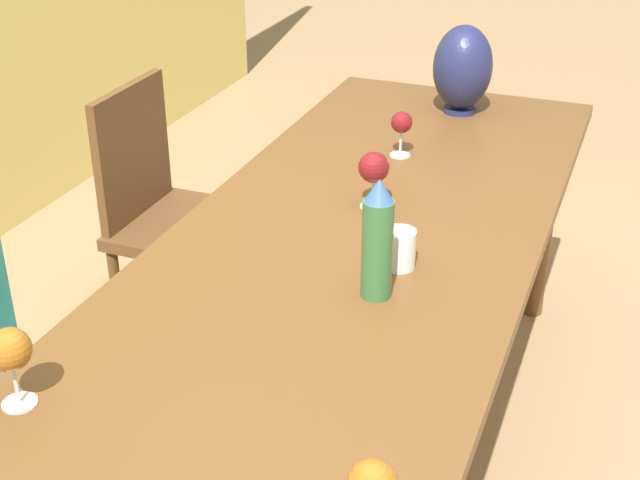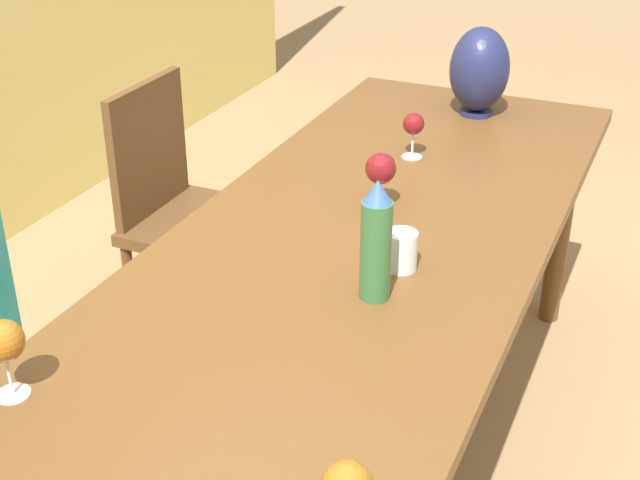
{
  "view_description": "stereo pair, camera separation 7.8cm",
  "coord_description": "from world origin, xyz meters",
  "px_view_note": "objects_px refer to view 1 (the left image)",
  "views": [
    {
      "loc": [
        -1.6,
        -0.61,
        1.76
      ],
      "look_at": [
        -0.04,
        0.0,
        0.88
      ],
      "focal_mm": 50.0,
      "sensor_mm": 36.0,
      "label": 1
    },
    {
      "loc": [
        -1.57,
        -0.68,
        1.76
      ],
      "look_at": [
        -0.04,
        0.0,
        0.88
      ],
      "focal_mm": 50.0,
      "sensor_mm": 36.0,
      "label": 2
    }
  ],
  "objects_px": {
    "vase": "(463,68)",
    "chair_far": "(172,210)",
    "water_bottle": "(377,241)",
    "water_tumbler": "(400,249)",
    "wine_glass_1": "(401,124)",
    "wine_glass_0": "(10,351)",
    "wine_glass_3": "(374,168)"
  },
  "relations": [
    {
      "from": "vase",
      "to": "chair_far",
      "type": "xyz_separation_m",
      "value": [
        -0.46,
        0.83,
        -0.44
      ]
    },
    {
      "from": "water_bottle",
      "to": "chair_far",
      "type": "relative_size",
      "value": 0.3
    },
    {
      "from": "water_bottle",
      "to": "vase",
      "type": "distance_m",
      "value": 1.19
    },
    {
      "from": "water_tumbler",
      "to": "wine_glass_1",
      "type": "relative_size",
      "value": 0.68
    },
    {
      "from": "water_tumbler",
      "to": "wine_glass_1",
      "type": "height_order",
      "value": "wine_glass_1"
    },
    {
      "from": "chair_far",
      "to": "water_bottle",
      "type": "bearing_deg",
      "value": -128.01
    },
    {
      "from": "water_bottle",
      "to": "water_tumbler",
      "type": "height_order",
      "value": "water_bottle"
    },
    {
      "from": "wine_glass_0",
      "to": "wine_glass_1",
      "type": "distance_m",
      "value": 1.37
    },
    {
      "from": "wine_glass_0",
      "to": "chair_far",
      "type": "xyz_separation_m",
      "value": [
        1.3,
        0.46,
        -0.41
      ]
    },
    {
      "from": "vase",
      "to": "chair_far",
      "type": "relative_size",
      "value": 0.32
    },
    {
      "from": "wine_glass_3",
      "to": "chair_far",
      "type": "distance_m",
      "value": 0.94
    },
    {
      "from": "water_tumbler",
      "to": "chair_far",
      "type": "relative_size",
      "value": 0.1
    },
    {
      "from": "wine_glass_0",
      "to": "water_tumbler",
      "type": "bearing_deg",
      "value": -34.03
    },
    {
      "from": "vase",
      "to": "wine_glass_0",
      "type": "height_order",
      "value": "vase"
    },
    {
      "from": "water_tumbler",
      "to": "wine_glass_3",
      "type": "distance_m",
      "value": 0.32
    },
    {
      "from": "chair_far",
      "to": "vase",
      "type": "bearing_deg",
      "value": -60.86
    },
    {
      "from": "water_tumbler",
      "to": "wine_glass_0",
      "type": "xyz_separation_m",
      "value": [
        -0.71,
        0.48,
        0.07
      ]
    },
    {
      "from": "wine_glass_1",
      "to": "wine_glass_3",
      "type": "distance_m",
      "value": 0.36
    },
    {
      "from": "vase",
      "to": "wine_glass_3",
      "type": "height_order",
      "value": "vase"
    },
    {
      "from": "wine_glass_3",
      "to": "wine_glass_1",
      "type": "bearing_deg",
      "value": 5.32
    },
    {
      "from": "water_bottle",
      "to": "wine_glass_1",
      "type": "relative_size",
      "value": 2.03
    },
    {
      "from": "wine_glass_3",
      "to": "chair_far",
      "type": "height_order",
      "value": "wine_glass_3"
    },
    {
      "from": "water_tumbler",
      "to": "wine_glass_0",
      "type": "distance_m",
      "value": 0.86
    },
    {
      "from": "water_tumbler",
      "to": "wine_glass_0",
      "type": "height_order",
      "value": "wine_glass_0"
    },
    {
      "from": "wine_glass_1",
      "to": "water_tumbler",
      "type": "bearing_deg",
      "value": -163.55
    },
    {
      "from": "water_bottle",
      "to": "wine_glass_0",
      "type": "height_order",
      "value": "water_bottle"
    },
    {
      "from": "water_bottle",
      "to": "chair_far",
      "type": "xyz_separation_m",
      "value": [
        0.73,
        0.93,
        -0.43
      ]
    },
    {
      "from": "water_tumbler",
      "to": "water_bottle",
      "type": "bearing_deg",
      "value": 175.61
    },
    {
      "from": "water_bottle",
      "to": "wine_glass_3",
      "type": "distance_m",
      "value": 0.43
    },
    {
      "from": "wine_glass_0",
      "to": "chair_far",
      "type": "height_order",
      "value": "wine_glass_0"
    },
    {
      "from": "vase",
      "to": "wine_glass_0",
      "type": "bearing_deg",
      "value": 168.22
    },
    {
      "from": "water_bottle",
      "to": "chair_far",
      "type": "height_order",
      "value": "water_bottle"
    }
  ]
}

